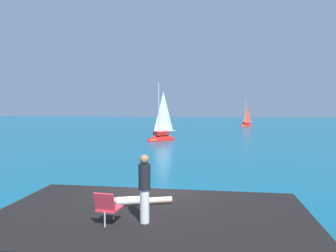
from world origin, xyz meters
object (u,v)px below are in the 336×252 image
at_px(sailboat_far, 246,125).
at_px(beach_chair, 107,206).
at_px(sailboat_near, 161,137).
at_px(person_standing, 144,187).
at_px(person_sunbather, 137,201).

height_order(sailboat_far, beach_chair, sailboat_far).
bearing_deg(sailboat_near, person_standing, 55.00).
bearing_deg(person_standing, person_sunbather, -143.21).
xyz_separation_m(person_sunbather, person_standing, (0.44, -1.28, 0.75)).
distance_m(sailboat_near, person_standing, 24.18).
relative_size(sailboat_near, person_sunbather, 3.69).
xyz_separation_m(sailboat_far, beach_chair, (-9.28, -46.26, 1.08)).
distance_m(sailboat_near, person_sunbather, 22.82).
xyz_separation_m(sailboat_near, sailboat_far, (11.25, 22.05, -0.10)).
distance_m(sailboat_far, person_sunbather, 45.63).
height_order(person_sunbather, beach_chair, beach_chair).
relative_size(sailboat_near, beach_chair, 7.93).
xyz_separation_m(sailboat_far, person_standing, (-8.45, -46.03, 1.51)).
height_order(person_standing, beach_chair, person_standing).
bearing_deg(person_sunbather, sailboat_far, 61.79).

